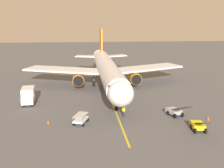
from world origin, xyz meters
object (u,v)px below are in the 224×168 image
object	(u,v)px
belt_loader_rear_apron	(198,125)
safety_cone_nose_left	(48,122)
airplane	(107,70)
ground_crew_marshaller	(124,111)
box_truck_portside	(28,96)
safety_cone_nose_right	(208,118)
belt_loader_starboard_side	(175,111)
baggage_cart_near_nose	(81,119)

from	to	relation	value
belt_loader_rear_apron	safety_cone_nose_left	size ratio (longest dim) A/B	8.50
airplane	belt_loader_rear_apron	distance (m)	24.72
ground_crew_marshaller	box_truck_portside	size ratio (longest dim) A/B	0.36
belt_loader_rear_apron	airplane	bearing A→B (deg)	-66.16
safety_cone_nose_left	safety_cone_nose_right	size ratio (longest dim) A/B	1.00
belt_loader_starboard_side	safety_cone_nose_left	size ratio (longest dim) A/B	8.57
baggage_cart_near_nose	safety_cone_nose_right	size ratio (longest dim) A/B	5.30
airplane	safety_cone_nose_right	world-z (taller)	airplane
airplane	ground_crew_marshaller	xyz separation A→B (m)	(-1.04, 16.53, -3.12)
airplane	baggage_cart_near_nose	xyz separation A→B (m)	(5.13, 18.45, -3.35)
ground_crew_marshaller	safety_cone_nose_right	bearing A→B (deg)	168.53
airplane	baggage_cart_near_nose	distance (m)	19.44
airplane	belt_loader_rear_apron	bearing A→B (deg)	113.84
airplane	box_truck_portside	distance (m)	16.64
belt_loader_starboard_side	safety_cone_nose_left	distance (m)	18.30
box_truck_portside	safety_cone_nose_left	world-z (taller)	box_truck_portside
baggage_cart_near_nose	airplane	bearing A→B (deg)	-105.53
baggage_cart_near_nose	safety_cone_nose_left	bearing A→B (deg)	-3.30
safety_cone_nose_left	ground_crew_marshaller	bearing A→B (deg)	-171.09
airplane	ground_crew_marshaller	world-z (taller)	airplane
airplane	belt_loader_starboard_side	world-z (taller)	airplane
ground_crew_marshaller	box_truck_portside	distance (m)	17.13
baggage_cart_near_nose	belt_loader_starboard_side	size ratio (longest dim) A/B	0.62
airplane	box_truck_portside	bearing A→B (deg)	31.09
box_truck_portside	belt_loader_rear_apron	bearing A→B (deg)	149.85
belt_loader_starboard_side	box_truck_portside	bearing A→B (deg)	-19.88
airplane	safety_cone_nose_left	xyz separation A→B (m)	(9.55, 18.19, -3.73)
box_truck_portside	airplane	bearing A→B (deg)	-148.91
safety_cone_nose_right	belt_loader_rear_apron	bearing A→B (deg)	50.00
baggage_cart_near_nose	box_truck_portside	xyz separation A→B (m)	(8.95, -9.96, 0.73)
airplane	baggage_cart_near_nose	world-z (taller)	airplane
belt_loader_rear_apron	safety_cone_nose_right	distance (m)	4.57
box_truck_portside	ground_crew_marshaller	bearing A→B (deg)	151.97
box_truck_portside	safety_cone_nose_left	xyz separation A→B (m)	(-4.52, 9.71, -1.11)
airplane	safety_cone_nose_right	bearing A→B (deg)	124.13
box_truck_portside	safety_cone_nose_right	distance (m)	28.87
belt_loader_rear_apron	belt_loader_starboard_side	bearing A→B (deg)	-77.93
airplane	box_truck_portside	xyz separation A→B (m)	(14.07, 8.48, -2.62)
belt_loader_rear_apron	safety_cone_nose_left	distance (m)	19.91
ground_crew_marshaller	belt_loader_rear_apron	xyz separation A→B (m)	(-8.86, 5.88, -0.17)
safety_cone_nose_right	box_truck_portside	bearing A→B (deg)	-21.21
ground_crew_marshaller	safety_cone_nose_left	world-z (taller)	ground_crew_marshaller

